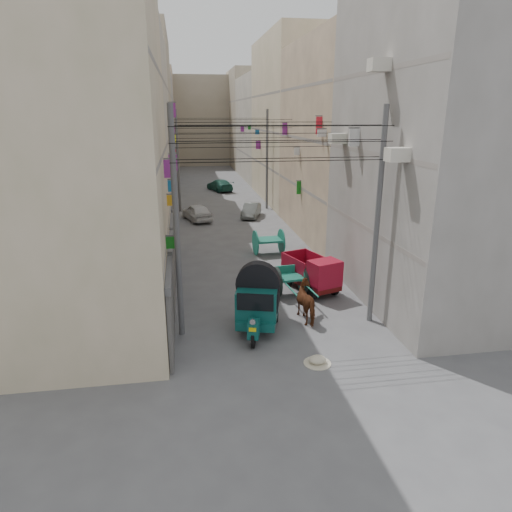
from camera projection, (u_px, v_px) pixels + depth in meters
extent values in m
plane|color=#4E4E51|center=(327.00, 431.00, 11.54)|extent=(140.00, 140.00, 0.00)
cube|color=beige|center=(45.00, 149.00, 15.91)|extent=(8.00, 10.00, 13.00)
cube|color=gray|center=(164.00, 236.00, 17.48)|extent=(0.25, 9.80, 0.18)
cube|color=gray|center=(159.00, 156.00, 16.58)|extent=(0.25, 9.80, 0.18)
cube|color=gray|center=(154.00, 67.00, 15.68)|extent=(0.25, 9.80, 0.18)
cube|color=#BBAFA0|center=(99.00, 144.00, 26.41)|extent=(8.00, 12.00, 12.00)
cube|color=gray|center=(170.00, 190.00, 27.84)|extent=(0.25, 11.76, 0.18)
cube|color=gray|center=(167.00, 139.00, 26.94)|extent=(0.25, 11.76, 0.18)
cube|color=gray|center=(164.00, 85.00, 26.04)|extent=(0.25, 11.76, 0.18)
cube|color=gray|center=(123.00, 122.00, 38.36)|extent=(8.00, 14.00, 14.00)
cube|color=gray|center=(173.00, 166.00, 40.09)|extent=(0.25, 13.72, 0.18)
cube|color=gray|center=(171.00, 131.00, 39.19)|extent=(0.25, 13.72, 0.18)
cube|color=gray|center=(169.00, 94.00, 38.29)|extent=(0.25, 13.72, 0.18)
cube|color=gray|center=(138.00, 129.00, 51.87)|extent=(8.00, 14.00, 11.80)
cube|color=gray|center=(174.00, 153.00, 53.27)|extent=(0.25, 13.72, 0.18)
cube|color=gray|center=(173.00, 127.00, 52.37)|extent=(0.25, 13.72, 0.18)
cube|color=gray|center=(171.00, 99.00, 51.47)|extent=(0.25, 13.72, 0.18)
cube|color=tan|center=(146.00, 120.00, 63.86)|extent=(8.00, 12.00, 13.50)
cube|color=gray|center=(175.00, 146.00, 65.51)|extent=(0.25, 11.76, 0.18)
cube|color=gray|center=(174.00, 124.00, 64.61)|extent=(0.25, 11.76, 0.18)
cube|color=gray|center=(173.00, 102.00, 63.71)|extent=(0.25, 11.76, 0.18)
cube|color=gray|center=(465.00, 144.00, 18.34)|extent=(8.00, 10.00, 13.00)
cube|color=gray|center=(368.00, 228.00, 18.74)|extent=(0.25, 9.80, 0.18)
cube|color=gray|center=(373.00, 153.00, 17.84)|extent=(0.25, 9.80, 0.18)
cube|color=gray|center=(380.00, 71.00, 16.94)|extent=(0.25, 9.80, 0.18)
cube|color=tan|center=(361.00, 141.00, 28.85)|extent=(8.00, 12.00, 12.00)
cube|color=gray|center=(301.00, 187.00, 29.10)|extent=(0.25, 11.76, 0.18)
cube|color=gray|center=(302.00, 138.00, 28.20)|extent=(0.25, 11.76, 0.18)
cube|color=gray|center=(304.00, 87.00, 27.30)|extent=(0.25, 11.76, 0.18)
cube|color=beige|center=(307.00, 121.00, 40.79)|extent=(8.00, 14.00, 14.00)
cube|color=gray|center=(265.00, 165.00, 41.34)|extent=(0.25, 13.72, 0.18)
cube|color=gray|center=(265.00, 131.00, 40.44)|extent=(0.25, 13.72, 0.18)
cube|color=gray|center=(265.00, 95.00, 39.54)|extent=(0.25, 13.72, 0.18)
cube|color=#BBAFA0|center=(276.00, 129.00, 54.30)|extent=(8.00, 14.00, 11.80)
cube|color=gray|center=(244.00, 152.00, 54.52)|extent=(0.25, 13.72, 0.18)
cube|color=gray|center=(244.00, 126.00, 53.62)|extent=(0.25, 13.72, 0.18)
cube|color=gray|center=(244.00, 99.00, 52.72)|extent=(0.25, 13.72, 0.18)
cube|color=gray|center=(258.00, 120.00, 66.29)|extent=(8.00, 12.00, 13.50)
cube|color=gray|center=(232.00, 145.00, 66.77)|extent=(0.25, 11.76, 0.18)
cube|color=gray|center=(232.00, 124.00, 65.87)|extent=(0.25, 11.76, 0.18)
cube|color=gray|center=(231.00, 102.00, 64.97)|extent=(0.25, 11.76, 0.18)
cube|color=gray|center=(201.00, 121.00, 71.74)|extent=(22.00, 10.00, 13.00)
cube|color=#4A4A4F|center=(171.00, 316.00, 15.07)|extent=(0.12, 3.00, 2.60)
cube|color=#505053|center=(169.00, 274.00, 14.64)|extent=(0.18, 3.20, 0.25)
cube|color=#4A4A4F|center=(172.00, 277.00, 18.56)|extent=(0.12, 3.00, 2.60)
cube|color=#505053|center=(171.00, 243.00, 18.12)|extent=(0.18, 3.20, 0.25)
cube|color=#4A4A4F|center=(173.00, 251.00, 22.04)|extent=(0.12, 3.00, 2.60)
cube|color=#505053|center=(172.00, 222.00, 21.61)|extent=(0.18, 3.20, 0.25)
cube|color=#4A4A4F|center=(174.00, 232.00, 25.62)|extent=(0.12, 3.00, 2.60)
cube|color=#505053|center=(173.00, 207.00, 25.19)|extent=(0.18, 3.20, 0.25)
cube|color=#156099|center=(257.00, 132.00, 42.60)|extent=(0.38, 0.08, 0.41)
cube|color=red|center=(176.00, 153.00, 49.05)|extent=(0.27, 0.08, 0.71)
cube|color=#15781A|center=(172.00, 243.00, 16.01)|extent=(0.44, 0.08, 0.42)
cube|color=#882585|center=(173.00, 163.00, 24.29)|extent=(0.45, 0.08, 0.84)
cube|color=#882585|center=(242.00, 129.00, 52.60)|extent=(0.41, 0.08, 0.59)
cube|color=#C98E17|center=(171.00, 200.00, 18.88)|extent=(0.38, 0.08, 0.44)
cube|color=#882585|center=(258.00, 145.00, 42.24)|extent=(0.43, 0.08, 0.72)
cube|color=#15781A|center=(249.00, 127.00, 47.56)|extent=(0.28, 0.08, 0.44)
cube|color=#882585|center=(172.00, 110.00, 27.45)|extent=(0.48, 0.08, 0.84)
cube|color=silver|center=(176.00, 155.00, 45.71)|extent=(0.31, 0.08, 0.44)
cube|color=silver|center=(297.00, 151.00, 28.41)|extent=(0.35, 0.08, 0.45)
cube|color=#882585|center=(285.00, 129.00, 31.45)|extent=(0.34, 0.08, 0.79)
cube|color=#156099|center=(171.00, 186.00, 20.92)|extent=(0.28, 0.08, 0.52)
cube|color=#882585|center=(173.00, 131.00, 36.97)|extent=(0.28, 0.08, 0.74)
cube|color=#15781A|center=(299.00, 188.00, 28.59)|extent=(0.26, 0.08, 0.80)
cube|color=#15781A|center=(355.00, 138.00, 18.93)|extent=(0.34, 0.08, 0.55)
cube|color=#882585|center=(170.00, 169.00, 17.32)|extent=(0.47, 0.08, 0.67)
cube|color=yellow|center=(173.00, 139.00, 29.04)|extent=(0.40, 0.08, 0.47)
cube|color=#C98E17|center=(173.00, 152.00, 29.78)|extent=(0.32, 0.08, 0.55)
cube|color=silver|center=(322.00, 133.00, 23.03)|extent=(0.47, 0.08, 0.35)
cube|color=red|center=(319.00, 126.00, 23.73)|extent=(0.32, 0.08, 0.89)
cube|color=silver|center=(354.00, 138.00, 18.84)|extent=(0.44, 0.08, 0.69)
cube|color=red|center=(164.00, 256.00, 15.67)|extent=(0.10, 3.20, 0.80)
cube|color=silver|center=(170.00, 206.00, 24.15)|extent=(0.10, 3.20, 0.80)
cube|color=red|center=(173.00, 176.00, 35.45)|extent=(0.10, 3.20, 0.80)
cube|color=#C98E17|center=(174.00, 161.00, 46.75)|extent=(0.10, 3.20, 0.80)
cube|color=silver|center=(387.00, 246.00, 16.90)|extent=(0.10, 3.20, 0.80)
cube|color=#15781A|center=(318.00, 201.00, 25.38)|extent=(0.10, 3.20, 0.80)
cube|color=red|center=(275.00, 174.00, 36.68)|extent=(0.10, 3.20, 0.80)
cube|color=#C98E17|center=(252.00, 160.00, 47.98)|extent=(0.10, 3.20, 0.80)
cube|color=beige|center=(397.00, 155.00, 14.88)|extent=(0.70, 0.55, 0.45)
cube|color=beige|center=(337.00, 139.00, 20.47)|extent=(0.70, 0.55, 0.45)
cube|color=beige|center=(379.00, 65.00, 15.89)|extent=(0.70, 0.55, 0.45)
cylinder|color=#505053|center=(176.00, 227.00, 15.44)|extent=(0.20, 0.20, 8.00)
cylinder|color=#505053|center=(377.00, 220.00, 16.53)|extent=(0.20, 0.20, 8.00)
cylinder|color=#505053|center=(178.00, 162.00, 36.16)|extent=(0.20, 0.20, 8.00)
cylinder|color=#505053|center=(267.00, 160.00, 37.25)|extent=(0.20, 0.20, 8.00)
cylinder|color=black|center=(285.00, 161.00, 14.86)|extent=(7.40, 0.02, 0.02)
cylinder|color=black|center=(285.00, 142.00, 14.68)|extent=(7.40, 0.02, 0.02)
cylinder|color=black|center=(285.00, 126.00, 14.53)|extent=(7.40, 0.02, 0.02)
cylinder|color=black|center=(278.00, 158.00, 15.80)|extent=(7.40, 0.02, 0.02)
cylinder|color=black|center=(279.00, 140.00, 15.62)|extent=(7.40, 0.02, 0.02)
cylinder|color=black|center=(279.00, 125.00, 15.47)|extent=(7.40, 0.02, 0.02)
cylinder|color=black|center=(254.00, 147.00, 20.98)|extent=(7.40, 0.02, 0.02)
cylinder|color=black|center=(254.00, 134.00, 20.80)|extent=(7.40, 0.02, 0.02)
cylinder|color=black|center=(254.00, 122.00, 20.65)|extent=(7.40, 0.02, 0.02)
cylinder|color=black|center=(234.00, 138.00, 28.51)|extent=(7.40, 0.02, 0.02)
cylinder|color=black|center=(234.00, 128.00, 28.33)|extent=(7.40, 0.02, 0.02)
cylinder|color=black|center=(234.00, 120.00, 28.18)|extent=(7.40, 0.02, 0.02)
cylinder|color=black|center=(223.00, 133.00, 36.05)|extent=(7.40, 0.02, 0.02)
cylinder|color=black|center=(222.00, 125.00, 35.87)|extent=(7.40, 0.02, 0.02)
cylinder|color=black|center=(222.00, 118.00, 35.72)|extent=(7.40, 0.02, 0.02)
cylinder|color=black|center=(253.00, 339.00, 15.58)|extent=(0.30, 0.64, 0.62)
cylinder|color=black|center=(244.00, 313.00, 17.65)|extent=(0.30, 0.64, 0.62)
cylinder|color=black|center=(276.00, 314.00, 17.52)|extent=(0.30, 0.64, 0.62)
cube|color=#0C4642|center=(258.00, 315.00, 16.89)|extent=(1.92, 2.42, 0.31)
cube|color=#0C4642|center=(254.00, 329.00, 15.52)|extent=(0.51, 0.59, 0.61)
cylinder|color=silver|center=(253.00, 322.00, 15.16)|extent=(0.21, 0.11, 0.20)
cube|color=#DAC40C|center=(253.00, 330.00, 15.23)|extent=(0.25, 0.10, 0.13)
cube|color=#0C4642|center=(258.00, 299.00, 16.75)|extent=(1.91, 2.22, 1.06)
cube|color=black|center=(255.00, 302.00, 15.74)|extent=(1.25, 0.41, 0.61)
cube|color=black|center=(238.00, 295.00, 16.80)|extent=(0.41, 1.30, 0.72)
cube|color=black|center=(278.00, 297.00, 16.63)|extent=(0.41, 1.30, 0.72)
cube|color=white|center=(255.00, 325.00, 15.96)|extent=(1.36, 0.43, 0.07)
cylinder|color=black|center=(276.00, 282.00, 19.86)|extent=(0.29, 1.34, 1.34)
cylinder|color=#16614E|center=(276.00, 282.00, 19.86)|extent=(0.27, 1.05, 1.04)
cylinder|color=#505053|center=(276.00, 282.00, 19.86)|extent=(0.23, 0.19, 0.17)
cylinder|color=black|center=(303.00, 279.00, 20.18)|extent=(0.29, 1.34, 1.34)
cylinder|color=#16614E|center=(303.00, 279.00, 20.18)|extent=(0.27, 1.05, 1.04)
cylinder|color=#505053|center=(303.00, 279.00, 20.18)|extent=(0.23, 0.19, 0.17)
cylinder|color=#505053|center=(290.00, 281.00, 20.02)|extent=(1.29, 0.22, 0.08)
cube|color=#16614E|center=(290.00, 277.00, 19.97)|extent=(1.11, 1.15, 0.10)
cube|color=#16614E|center=(287.00, 269.00, 20.35)|extent=(1.00, 0.18, 0.33)
cylinder|color=#16614E|center=(291.00, 289.00, 18.80)|extent=(0.30, 2.19, 0.07)
cylinder|color=#16614E|center=(308.00, 287.00, 18.99)|extent=(0.30, 2.19, 0.07)
cylinder|color=black|center=(312.00, 293.00, 19.63)|extent=(0.34, 0.61, 0.59)
cylinder|color=black|center=(288.00, 279.00, 21.27)|extent=(0.34, 0.61, 0.59)
cylinder|color=black|center=(334.00, 288.00, 20.14)|extent=(0.34, 0.61, 0.59)
cylinder|color=black|center=(309.00, 275.00, 21.79)|extent=(0.34, 0.61, 0.59)
cube|color=#4F0B0B|center=(310.00, 280.00, 20.65)|extent=(2.17, 3.20, 0.31)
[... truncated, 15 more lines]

